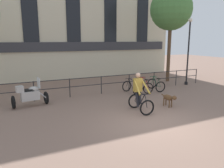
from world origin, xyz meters
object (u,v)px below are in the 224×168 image
Objects in this scene: cyclist_with_bike at (139,94)px; parked_bicycle_near_lamp at (132,87)px; dog at (169,98)px; parked_motorcycle at (30,95)px; parked_bicycle_mid_right at (156,85)px; street_lamp at (188,48)px; parked_bicycle_mid_left at (144,86)px.

parked_bicycle_near_lamp is (1.38, 2.97, -0.41)m from cyclist_with_bike.
parked_motorcycle reaches higher than dog.
parked_bicycle_near_lamp is 1.00× the size of parked_bicycle_mid_right.
cyclist_with_bike is at bearing 58.36° from parked_bicycle_near_lamp.
cyclist_with_bike is at bearing 50.15° from parked_bicycle_mid_right.
cyclist_with_bike is 4.33m from parked_bicycle_mid_right.
street_lamp reaches higher than parked_motorcycle.
dog is 0.21× the size of street_lamp.
parked_motorcycle is (-5.93, 2.91, 0.13)m from dog.
parked_bicycle_mid_right is (1.75, -0.00, -0.00)m from parked_bicycle_near_lamp.
parked_motorcycle is 1.43× the size of parked_bicycle_near_lamp.
parked_bicycle_mid_right reaches higher than dog.
parked_motorcycle is at bearing 151.16° from cyclist_with_bike.
dog is 0.83× the size of parked_bicycle_near_lamp.
parked_motorcycle is 10.70m from street_lamp.
street_lamp is (4.77, 0.54, 2.20)m from parked_bicycle_near_lamp.
street_lamp is (3.02, 0.54, 2.20)m from parked_bicycle_mid_right.
cyclist_with_bike is 0.37× the size of street_lamp.
parked_motorcycle is at bearing -176.05° from street_lamp.
parked_bicycle_near_lamp is at bearing 86.81° from dog.
cyclist_with_bike reaches higher than parked_bicycle_near_lamp.
parked_bicycle_mid_left is (0.67, 3.09, -0.08)m from dog.
parked_bicycle_mid_left is 4.51m from street_lamp.
cyclist_with_bike is at bearing -130.55° from parked_motorcycle.
parked_bicycle_near_lamp is at bearing 8.07° from parked_bicycle_mid_left.
cyclist_with_bike reaches higher than parked_motorcycle.
cyclist_with_bike is 3.74m from parked_bicycle_mid_left.
parked_motorcycle is at bearing 146.83° from dog.
dog is (1.58, -0.13, -0.33)m from cyclist_with_bike.
parked_bicycle_mid_left is 0.26× the size of street_lamp.
dog is 0.82× the size of parked_bicycle_mid_left.
parked_bicycle_mid_right is at bearing -96.49° from parked_motorcycle.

